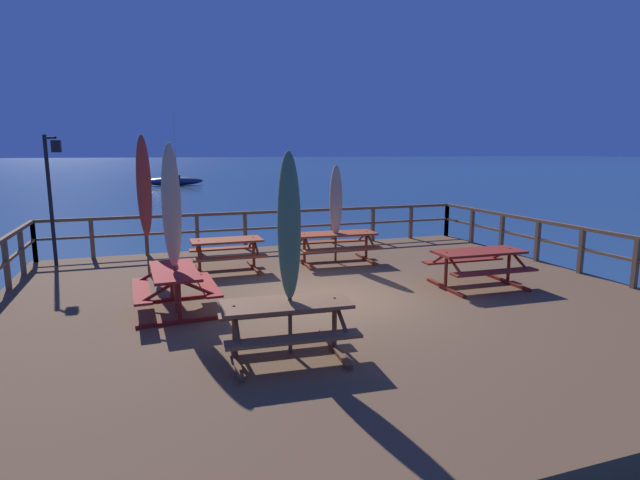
# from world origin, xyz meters

# --- Properties ---
(ground_plane) EXTENTS (600.00, 600.00, 0.00)m
(ground_plane) POSITION_xyz_m (0.00, 0.00, 0.00)
(ground_plane) COLOR navy
(wooden_deck) EXTENTS (12.53, 11.36, 0.73)m
(wooden_deck) POSITION_xyz_m (0.00, 0.00, 0.36)
(wooden_deck) COLOR brown
(wooden_deck) RESTS_ON ground
(railing_waterside_far) EXTENTS (12.33, 0.10, 1.09)m
(railing_waterside_far) POSITION_xyz_m (-0.00, 5.53, 1.45)
(railing_waterside_far) COLOR brown
(railing_waterside_far) RESTS_ON wooden_deck
(railing_side_right) EXTENTS (0.10, 11.16, 1.09)m
(railing_side_right) POSITION_xyz_m (6.12, 0.00, 1.45)
(railing_side_right) COLOR brown
(railing_side_right) RESTS_ON wooden_deck
(picnic_table_front_right) EXTENTS (1.93, 1.46, 0.78)m
(picnic_table_front_right) POSITION_xyz_m (3.15, -0.18, 1.28)
(picnic_table_front_right) COLOR maroon
(picnic_table_front_right) RESTS_ON wooden_deck
(picnic_table_mid_left) EXTENTS (2.09, 1.51, 0.78)m
(picnic_table_mid_left) POSITION_xyz_m (1.16, 2.96, 1.29)
(picnic_table_mid_left) COLOR #993819
(picnic_table_mid_left) RESTS_ON wooden_deck
(picnic_table_front_left) EXTENTS (1.46, 1.79, 0.78)m
(picnic_table_front_left) POSITION_xyz_m (-2.95, 0.15, 1.28)
(picnic_table_front_left) COLOR maroon
(picnic_table_front_left) RESTS_ON wooden_deck
(picnic_table_mid_right) EXTENTS (1.86, 1.52, 0.78)m
(picnic_table_mid_right) POSITION_xyz_m (-1.61, -2.35, 1.28)
(picnic_table_mid_right) COLOR brown
(picnic_table_mid_right) RESTS_ON wooden_deck
(picnic_table_back_right) EXTENTS (1.65, 1.41, 0.78)m
(picnic_table_back_right) POSITION_xyz_m (-1.61, 2.91, 1.27)
(picnic_table_back_right) COLOR #993819
(picnic_table_back_right) RESTS_ON wooden_deck
(patio_umbrella_tall_front) EXTENTS (0.32, 0.32, 3.17)m
(patio_umbrella_tall_front) POSITION_xyz_m (-3.37, 3.15, 2.74)
(patio_umbrella_tall_front) COLOR #4C3828
(patio_umbrella_tall_front) RESTS_ON wooden_deck
(patio_umbrella_short_front) EXTENTS (0.32, 0.32, 2.48)m
(patio_umbrella_short_front) POSITION_xyz_m (1.15, 2.96, 2.30)
(patio_umbrella_short_front) COLOR #4C3828
(patio_umbrella_short_front) RESTS_ON wooden_deck
(patio_umbrella_tall_mid_right) EXTENTS (0.32, 0.32, 2.95)m
(patio_umbrella_tall_mid_right) POSITION_xyz_m (-2.94, 0.08, 2.60)
(patio_umbrella_tall_mid_right) COLOR #4C3828
(patio_umbrella_tall_mid_right) RESTS_ON wooden_deck
(patio_umbrella_short_mid) EXTENTS (0.32, 0.32, 2.82)m
(patio_umbrella_short_mid) POSITION_xyz_m (-1.54, -2.30, 2.52)
(patio_umbrella_short_mid) COLOR #4C3828
(patio_umbrella_short_mid) RESTS_ON wooden_deck
(lamp_post_hooked) EXTENTS (0.45, 0.60, 3.20)m
(lamp_post_hooked) POSITION_xyz_m (-5.46, 4.82, 2.84)
(lamp_post_hooked) COLOR black
(lamp_post_hooked) RESTS_ON wooden_deck
(sailboat_distant) EXTENTS (6.10, 2.09, 7.72)m
(sailboat_distant) POSITION_xyz_m (-0.56, 45.73, 0.51)
(sailboat_distant) COLOR navy
(sailboat_distant) RESTS_ON ground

